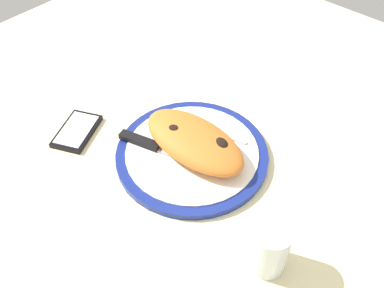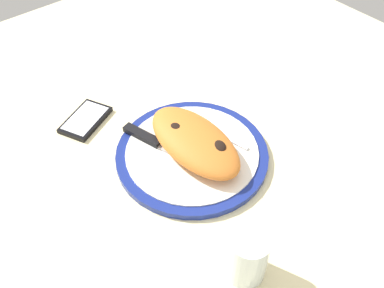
% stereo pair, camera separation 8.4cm
% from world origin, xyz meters
% --- Properties ---
extents(ground_plane, '(1.50, 1.50, 0.03)m').
position_xyz_m(ground_plane, '(0.00, 0.00, -0.01)').
color(ground_plane, beige).
extents(plate, '(0.31, 0.31, 0.02)m').
position_xyz_m(plate, '(0.00, 0.00, 0.01)').
color(plate, navy).
rests_on(plate, ground_plane).
extents(calzone, '(0.24, 0.12, 0.05)m').
position_xyz_m(calzone, '(-0.00, -0.01, 0.04)').
color(calzone, orange).
rests_on(calzone, plate).
extents(fork, '(0.16, 0.05, 0.00)m').
position_xyz_m(fork, '(0.02, -0.07, 0.02)').
color(fork, silver).
rests_on(fork, plate).
extents(knife, '(0.21, 0.08, 0.01)m').
position_xyz_m(knife, '(0.07, 0.05, 0.02)').
color(knife, silver).
rests_on(knife, plate).
extents(smartphone, '(0.11, 0.13, 0.01)m').
position_xyz_m(smartphone, '(0.23, 0.11, 0.01)').
color(smartphone, black).
rests_on(smartphone, ground_plane).
extents(water_glass, '(0.06, 0.06, 0.10)m').
position_xyz_m(water_glass, '(-0.25, 0.09, 0.04)').
color(water_glass, silver).
rests_on(water_glass, ground_plane).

